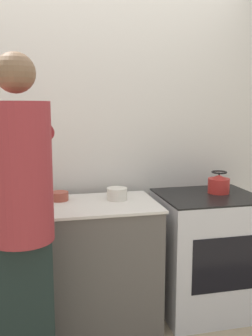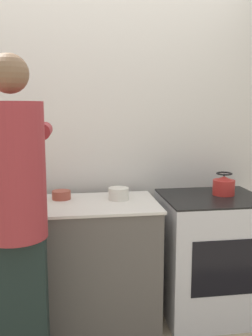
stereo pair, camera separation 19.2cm
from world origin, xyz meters
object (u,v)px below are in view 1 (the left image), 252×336
Objects in this scene: knife at (14,206)px; bowl_prep at (59,196)px; oven at (206,252)px; person at (22,216)px; cutting_board at (18,207)px; kettle at (219,184)px.

knife is 0.34m from bowl_prep.
oven is 0.50× the size of person.
bowl_prep reaches higher than knife.
cutting_board is at bearing 95.28° from person.
oven is 0.53m from kettle.
knife is at bearing -177.23° from oven.
cutting_board is 1.46m from kettle.
kettle reaches higher than bowl_prep.
knife is 1.49× the size of kettle.
oven is 5.39× the size of kettle.
knife is at bearing 98.32° from person.
kettle reaches higher than cutting_board.
cutting_board is 2.53× the size of bowl_prep.
oven is at bearing 22.53° from person.
person is at bearing -84.72° from cutting_board.
knife is (-0.07, 0.48, -0.07)m from person.
person is 0.69m from bowl_prep.
knife is (-1.38, -0.07, 0.46)m from oven.
person is 5.38× the size of cutting_board.
person is at bearing -108.90° from bowl_prep.
person is 13.62× the size of bowl_prep.
knife reaches higher than cutting_board.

